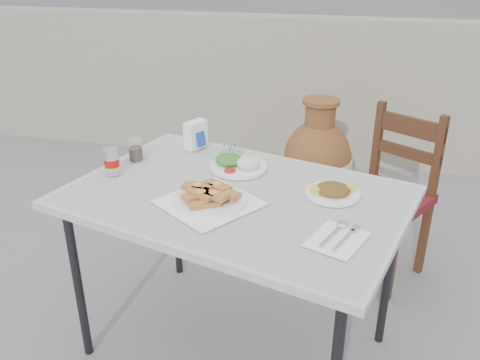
% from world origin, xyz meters
% --- Properties ---
extents(ground, '(80.00, 80.00, 0.00)m').
position_xyz_m(ground, '(0.00, 0.00, 0.00)').
color(ground, slate).
rests_on(ground, ground).
extents(cafe_table, '(1.54, 1.24, 0.82)m').
position_xyz_m(cafe_table, '(0.05, 0.07, 0.76)').
color(cafe_table, black).
rests_on(cafe_table, ground).
extents(pide_plate, '(0.46, 0.46, 0.07)m').
position_xyz_m(pide_plate, '(-0.03, -0.04, 0.85)').
color(pide_plate, white).
rests_on(pide_plate, cafe_table).
extents(salad_rice_plate, '(0.26, 0.26, 0.06)m').
position_xyz_m(salad_rice_plate, '(0.01, 0.31, 0.84)').
color(salad_rice_plate, white).
rests_on(salad_rice_plate, cafe_table).
extents(salad_chopped_plate, '(0.22, 0.22, 0.05)m').
position_xyz_m(salad_chopped_plate, '(0.44, 0.14, 0.83)').
color(salad_chopped_plate, white).
rests_on(salad_chopped_plate, cafe_table).
extents(soda_can, '(0.07, 0.07, 0.12)m').
position_xyz_m(soda_can, '(-0.52, 0.13, 0.87)').
color(soda_can, silver).
rests_on(soda_can, cafe_table).
extents(cola_glass, '(0.07, 0.07, 0.10)m').
position_xyz_m(cola_glass, '(-0.48, 0.31, 0.86)').
color(cola_glass, white).
rests_on(cola_glass, cafe_table).
extents(napkin_holder, '(0.10, 0.13, 0.14)m').
position_xyz_m(napkin_holder, '(-0.25, 0.51, 0.88)').
color(napkin_holder, white).
rests_on(napkin_holder, cafe_table).
extents(condiment_caddy, '(0.11, 0.09, 0.07)m').
position_xyz_m(condiment_caddy, '(-0.06, 0.45, 0.84)').
color(condiment_caddy, silver).
rests_on(condiment_caddy, cafe_table).
extents(cutlery_napkin, '(0.23, 0.26, 0.02)m').
position_xyz_m(cutlery_napkin, '(0.48, -0.18, 0.82)').
color(cutlery_napkin, white).
rests_on(cutlery_napkin, cafe_table).
extents(chair, '(0.58, 0.58, 0.95)m').
position_xyz_m(chair, '(0.72, 0.88, 0.49)').
color(chair, '#35190E').
rests_on(chair, ground).
extents(terracotta_urn, '(0.47, 0.47, 0.82)m').
position_xyz_m(terracotta_urn, '(0.28, 1.49, 0.38)').
color(terracotta_urn, brown).
rests_on(terracotta_urn, ground).
extents(back_wall, '(6.00, 0.25, 1.20)m').
position_xyz_m(back_wall, '(0.00, 2.50, 0.60)').
color(back_wall, gray).
rests_on(back_wall, ground).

